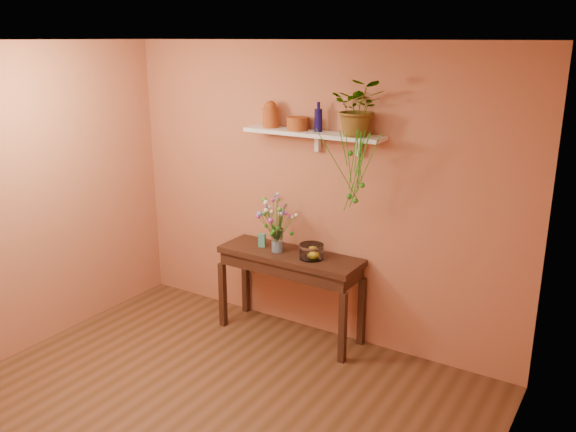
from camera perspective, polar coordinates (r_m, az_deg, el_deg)
The scene contains 13 objects.
room at distance 3.90m, azimuth -12.15°, elevation -4.18°, with size 4.04×4.04×2.70m.
sideboard at distance 5.50m, azimuth 0.19°, elevation -4.73°, with size 1.36×0.44×0.82m.
wall_shelf at distance 5.19m, azimuth 2.49°, elevation 7.84°, with size 1.30×0.24×0.19m.
terracotta_jug at distance 5.41m, azimuth -1.69°, elevation 9.68°, with size 0.16×0.16×0.24m.
terracotta_pot at distance 5.25m, azimuth 0.92°, elevation 8.84°, with size 0.19×0.19×0.12m, color #9B4419.
blue_bottle at distance 5.17m, azimuth 2.92°, elevation 9.21°, with size 0.07×0.07×0.25m.
spider_plant at distance 4.94m, azimuth 6.79°, elevation 10.28°, with size 0.42×0.36×0.47m, color #2B7E19.
plant_fronds at distance 4.88m, azimuth 6.40°, elevation 4.00°, with size 0.53×0.29×0.70m.
glass_vase at distance 5.46m, azimuth -1.04°, elevation -2.49°, with size 0.11×0.11×0.22m.
bouquet at distance 5.36m, azimuth -1.34°, elevation 0.10°, with size 0.36×0.45×0.45m.
glass_bowl at distance 5.31m, azimuth 2.26°, elevation -3.46°, with size 0.22×0.22×0.13m.
lemon at distance 5.30m, azimuth 2.41°, elevation -3.69°, with size 0.08×0.08×0.08m, color yellow.
carton at distance 5.60m, azimuth -2.51°, elevation -2.33°, with size 0.06×0.05×0.13m, color teal.
Camera 1 is at (2.58, -2.59, 2.72)m, focal length 37.10 mm.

